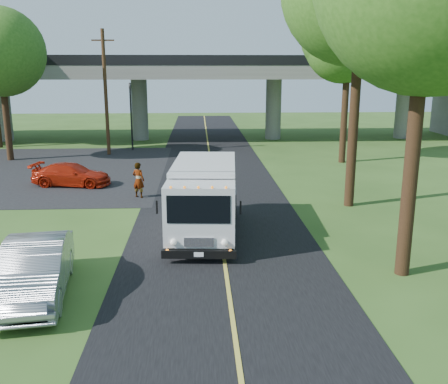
{
  "coord_description": "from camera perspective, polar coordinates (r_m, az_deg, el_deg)",
  "views": [
    {
      "loc": [
        -0.82,
        -13.25,
        6.24
      ],
      "look_at": [
        0.15,
        5.46,
        1.6
      ],
      "focal_mm": 40.0,
      "sensor_mm": 36.0,
      "label": 1
    }
  ],
  "objects": [
    {
      "name": "parking_lot",
      "position": [
        33.45,
        -20.64,
        2.27
      ],
      "size": [
        16.0,
        18.0,
        0.01
      ],
      "primitive_type": "cube",
      "color": "black",
      "rests_on": "ground"
    },
    {
      "name": "tree_left_lot",
      "position": [
        37.45,
        -24.14,
        15.29
      ],
      "size": [
        5.6,
        5.5,
        10.5
      ],
      "color": "#382314",
      "rests_on": "ground"
    },
    {
      "name": "traffic_signal",
      "position": [
        39.71,
        -10.59,
        9.29
      ],
      "size": [
        0.18,
        0.22,
        5.2
      ],
      "color": "black",
      "rests_on": "ground"
    },
    {
      "name": "overpass",
      "position": [
        45.29,
        -1.97,
        11.78
      ],
      "size": [
        54.0,
        10.0,
        7.3
      ],
      "color": "slate",
      "rests_on": "ground"
    },
    {
      "name": "lane_line",
      "position": [
        24.08,
        -0.92,
        -1.04
      ],
      "size": [
        0.12,
        90.0,
        0.01
      ],
      "primitive_type": "cube",
      "color": "gold",
      "rests_on": "road"
    },
    {
      "name": "road",
      "position": [
        24.08,
        -0.92,
        -1.08
      ],
      "size": [
        7.0,
        90.0,
        0.02
      ],
      "primitive_type": "cube",
      "color": "black",
      "rests_on": "ground"
    },
    {
      "name": "step_van",
      "position": [
        19.06,
        -2.3,
        -0.54
      ],
      "size": [
        2.84,
        6.67,
        2.74
      ],
      "rotation": [
        0.0,
        0.0,
        -0.07
      ],
      "color": "silver",
      "rests_on": "ground"
    },
    {
      "name": "pedestrian",
      "position": [
        25.01,
        -9.75,
        1.35
      ],
      "size": [
        0.77,
        0.68,
        1.78
      ],
      "primitive_type": "imported",
      "rotation": [
        0.0,
        0.0,
        2.65
      ],
      "color": "gray",
      "rests_on": "ground"
    },
    {
      "name": "red_sedan",
      "position": [
        28.51,
        -17.03,
        1.92
      ],
      "size": [
        4.48,
        2.39,
        1.23
      ],
      "primitive_type": "imported",
      "rotation": [
        0.0,
        0.0,
        1.41
      ],
      "color": "#A61D0A",
      "rests_on": "ground"
    },
    {
      "name": "tree_right_far",
      "position": [
        34.63,
        14.5,
        16.9
      ],
      "size": [
        5.77,
        5.67,
        10.99
      ],
      "color": "#382314",
      "rests_on": "ground"
    },
    {
      "name": "utility_pole",
      "position": [
        37.88,
        -13.37,
        11.06
      ],
      "size": [
        1.6,
        0.26,
        9.0
      ],
      "color": "#472D19",
      "rests_on": "ground"
    },
    {
      "name": "ground",
      "position": [
        14.67,
        0.52,
        -11.27
      ],
      "size": [
        120.0,
        120.0,
        0.0
      ],
      "primitive_type": "plane",
      "color": "#31511D",
      "rests_on": "ground"
    },
    {
      "name": "silver_sedan",
      "position": [
        15.05,
        -20.82,
        -8.28
      ],
      "size": [
        2.34,
        4.98,
        1.58
      ],
      "primitive_type": "imported",
      "rotation": [
        0.0,
        0.0,
        0.14
      ],
      "color": "gray",
      "rests_on": "ground"
    }
  ]
}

